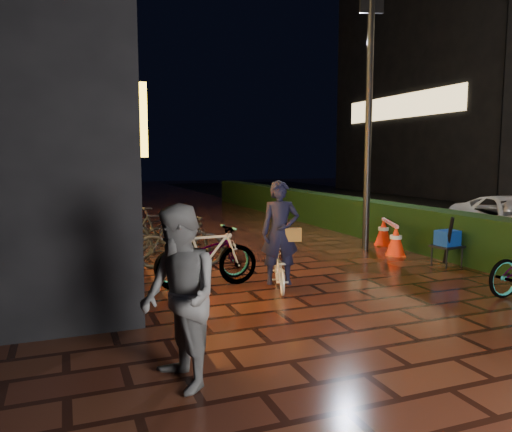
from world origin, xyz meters
name	(u,v)px	position (x,y,z in m)	size (l,w,h in m)	color
ground	(399,309)	(0.00, 0.00, 0.00)	(80.00, 80.00, 0.00)	#381911
hedge	(327,210)	(3.30, 8.00, 0.50)	(0.70, 20.00, 1.00)	black
bystander_person	(179,298)	(-3.44, -1.27, 0.87)	(0.84, 0.66, 1.73)	#5D5E60
lamp_post_hedge	(369,113)	(2.15, 4.11, 3.14)	(0.55, 0.21, 5.71)	black
lamp_post_sf	(120,129)	(-2.78, 9.62, 2.98)	(0.52, 0.15, 5.41)	black
cyclist	(280,250)	(-1.16, 1.58, 0.66)	(0.80, 1.32, 1.78)	silver
traffic_barrier	(389,236)	(2.62, 3.85, 0.34)	(1.00, 1.66, 0.69)	#FF2D0D
cart_assembly	(447,240)	(2.62, 1.98, 0.53)	(0.61, 0.63, 1.03)	black
parked_bikes_storefront	(176,239)	(-2.31, 4.22, 0.49)	(2.05, 4.86, 1.05)	black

